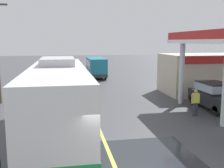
% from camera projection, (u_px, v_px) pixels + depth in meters
% --- Properties ---
extents(ground, '(120.00, 120.00, 0.00)m').
position_uv_depth(ground, '(81.00, 85.00, 28.01)').
color(ground, '#424247').
extents(lane_divider_stripe, '(0.16, 50.00, 0.01)m').
position_uv_depth(lane_divider_stripe, '(85.00, 94.00, 23.15)').
color(lane_divider_stripe, '#D8CC4C').
rests_on(lane_divider_stripe, ground).
extents(wet_puddle_patch, '(4.16, 5.65, 0.01)m').
position_uv_depth(wet_puddle_patch, '(151.00, 167.00, 9.65)').
color(wet_puddle_patch, '#26282D').
rests_on(wet_puddle_patch, ground).
extents(coach_bus_main, '(2.60, 11.04, 3.69)m').
position_uv_depth(coach_bus_main, '(58.00, 101.00, 12.60)').
color(coach_bus_main, white).
rests_on(coach_bus_main, ground).
extents(gas_station_roadside, '(9.10, 11.95, 5.10)m').
position_uv_depth(gas_station_roadside, '(217.00, 65.00, 21.29)').
color(gas_station_roadside, '#B21E1E').
rests_on(gas_station_roadside, ground).
extents(car_at_pump, '(1.70, 4.20, 1.82)m').
position_uv_depth(car_at_pump, '(214.00, 94.00, 17.74)').
color(car_at_pump, black).
rests_on(car_at_pump, ground).
extents(minibus_opposing_lane, '(2.04, 6.13, 2.44)m').
position_uv_depth(minibus_opposing_lane, '(96.00, 66.00, 33.47)').
color(minibus_opposing_lane, teal).
rests_on(minibus_opposing_lane, ground).
extents(pedestrian_near_pump, '(0.55, 0.22, 1.66)m').
position_uv_depth(pedestrian_near_pump, '(195.00, 101.00, 16.10)').
color(pedestrian_near_pump, '#33333F').
rests_on(pedestrian_near_pump, ground).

